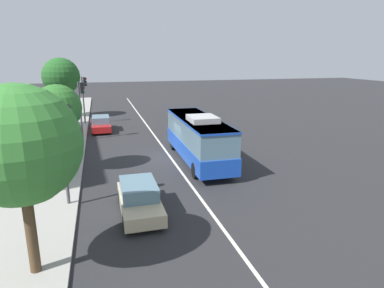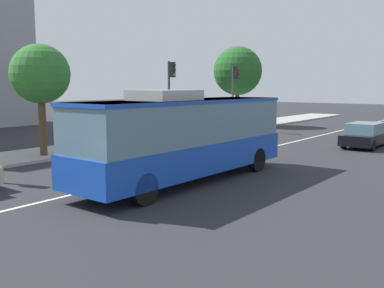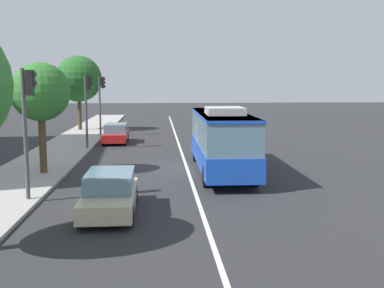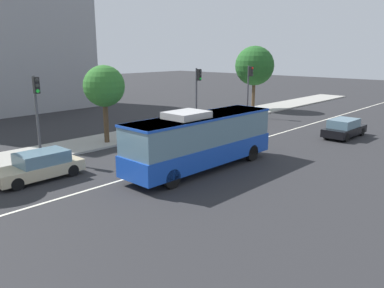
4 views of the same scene
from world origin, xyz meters
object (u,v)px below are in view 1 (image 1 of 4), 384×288
Objects in this scene: sedan_red at (101,124)px; traffic_light_far_corner at (81,101)px; sedan_black at (186,117)px; traffic_light_near_corner at (84,92)px; transit_bus at (198,136)px; traffic_light_mid_block at (66,137)px; street_tree_kerbside_centre at (19,146)px; sedan_beige at (139,198)px; street_tree_kerbside_left at (58,109)px; street_tree_kerbside_right at (61,77)px.

traffic_light_far_corner is (-3.63, 1.51, 2.84)m from sedan_red.
sedan_black is 0.87× the size of traffic_light_near_corner.
traffic_light_near_corner is (16.43, 8.10, 1.75)m from transit_bus.
traffic_light_mid_block and traffic_light_far_corner have the same top height.
sedan_beige is at bearing -46.32° from street_tree_kerbside_centre.
traffic_light_far_corner is at bearing -6.52° from street_tree_kerbside_left.
sedan_beige is at bearing 145.61° from transit_bus.
sedan_red is at bearing -175.76° from sedan_beige.
transit_bus reaches higher than sedan_red.
traffic_light_mid_block is at bearing -96.13° from traffic_light_far_corner.
street_tree_kerbside_centre is (-5.50, 0.81, 1.02)m from traffic_light_mid_block.
traffic_light_near_corner is 0.80× the size of street_tree_kerbside_centre.
transit_bus is 8.79m from sedan_beige.
traffic_light_near_corner is 0.72× the size of street_tree_kerbside_right.
street_tree_kerbside_right is at bearing 4.61° from street_tree_kerbside_left.
transit_bus is 18.40m from traffic_light_near_corner.
traffic_light_far_corner is at bearing -23.12° from sedan_red.
street_tree_kerbside_left is at bearing -150.32° from sedan_beige.
street_tree_kerbside_left is 0.79× the size of street_tree_kerbside_right.
traffic_light_near_corner is at bearing -172.85° from sedan_beige.
transit_bus is 14.48m from street_tree_kerbside_centre.
traffic_light_near_corner and traffic_light_far_corner have the same top height.
street_tree_kerbside_centre is (-27.39, 0.94, 1.02)m from traffic_light_near_corner.
sedan_beige is 0.63× the size of street_tree_kerbside_right.
transit_bus is 1.77× the size of street_tree_kerbside_left.
traffic_light_near_corner is 5.71m from street_tree_kerbside_right.
street_tree_kerbside_left is at bearing -102.04° from traffic_light_far_corner.
sedan_black is (13.88, -2.70, -1.09)m from transit_bus.
traffic_light_near_corner is (2.55, 10.80, 2.84)m from sedan_black.
transit_bus is 24.05m from street_tree_kerbside_right.
street_tree_kerbside_left is at bearing 0.21° from street_tree_kerbside_centre.
street_tree_kerbside_left is (-8.77, 1.00, 0.60)m from traffic_light_far_corner.
transit_bus is 10.03m from traffic_light_mid_block.
street_tree_kerbside_right is (7.37, 13.50, 4.27)m from sedan_black.
traffic_light_near_corner is at bearing -3.38° from street_tree_kerbside_left.
traffic_light_near_corner is at bearing 91.89° from traffic_light_mid_block.
transit_bus is at bearing 144.54° from sedan_beige.
street_tree_kerbside_left reaches higher than traffic_light_near_corner.
sedan_red is 1.00× the size of sedan_beige.
sedan_red is at bearing -11.45° from street_tree_kerbside_left.
sedan_black is 22.38m from sedan_beige.
traffic_light_far_corner reaches higher than sedan_black.
traffic_light_far_corner is at bearing -167.79° from street_tree_kerbside_right.
street_tree_kerbside_right reaches higher than traffic_light_mid_block.
traffic_light_far_corner is (-5.21, 10.78, 2.84)m from sedan_black.
traffic_light_near_corner is at bearing -160.12° from sedan_red.
traffic_light_mid_block is at bearing 124.40° from transit_bus.
street_tree_kerbside_left reaches higher than traffic_light_far_corner.
street_tree_kerbside_centre reaches higher than transit_bus.
street_tree_kerbside_centre is (-10.97, 9.04, 2.78)m from transit_bus.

